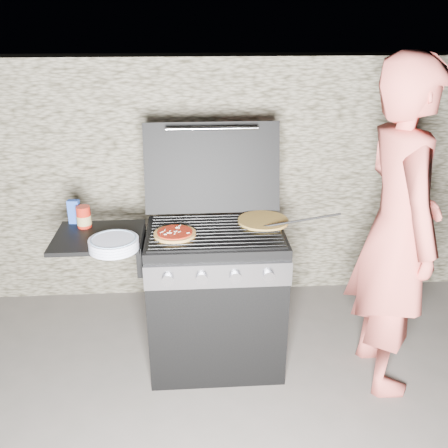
{
  "coord_description": "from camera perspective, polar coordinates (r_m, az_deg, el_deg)",
  "views": [
    {
      "loc": [
        -0.13,
        -2.64,
        2.07
      ],
      "look_at": [
        0.05,
        0.0,
        0.95
      ],
      "focal_mm": 40.0,
      "sensor_mm": 36.0,
      "label": 1
    }
  ],
  "objects": [
    {
      "name": "ground",
      "position": [
        3.36,
        -0.88,
        -15.11
      ],
      "size": [
        50.0,
        50.0,
        0.0
      ],
      "primitive_type": "plane",
      "color": "#5C554F"
    },
    {
      "name": "stone_wall",
      "position": [
        3.87,
        -1.82,
        5.38
      ],
      "size": [
        8.0,
        0.35,
        1.8
      ],
      "primitive_type": "cube",
      "color": "gray",
      "rests_on": "ground"
    },
    {
      "name": "gas_grill",
      "position": [
        3.1,
        -5.61,
        -8.6
      ],
      "size": [
        1.34,
        0.79,
        0.91
      ],
      "primitive_type": null,
      "color": "black",
      "rests_on": "ground"
    },
    {
      "name": "pizza_topped",
      "position": [
        2.83,
        -5.64,
        -1.05
      ],
      "size": [
        0.31,
        0.31,
        0.03
      ],
      "primitive_type": null,
      "rotation": [
        0.0,
        0.0,
        0.4
      ],
      "color": "tan",
      "rests_on": "gas_grill"
    },
    {
      "name": "pizza_plain",
      "position": [
        3.01,
        4.5,
        0.37
      ],
      "size": [
        0.31,
        0.31,
        0.02
      ],
      "primitive_type": "cylinder",
      "rotation": [
        0.0,
        0.0,
        0.0
      ],
      "color": "gold",
      "rests_on": "gas_grill"
    },
    {
      "name": "sauce_jar",
      "position": [
        3.04,
        -15.74,
        0.8
      ],
      "size": [
        0.1,
        0.1,
        0.13
      ],
      "primitive_type": "cylinder",
      "rotation": [
        0.0,
        0.0,
        0.32
      ],
      "color": "#9F1C10",
      "rests_on": "gas_grill"
    },
    {
      "name": "blue_carton",
      "position": [
        3.11,
        -16.75,
        1.36
      ],
      "size": [
        0.07,
        0.05,
        0.14
      ],
      "primitive_type": "cube",
      "rotation": [
        0.0,
        0.0,
        -0.12
      ],
      "color": "#20419D",
      "rests_on": "gas_grill"
    },
    {
      "name": "plate_stack",
      "position": [
        2.73,
        -12.49,
        -2.26
      ],
      "size": [
        0.29,
        0.29,
        0.06
      ],
      "primitive_type": "cylinder",
      "rotation": [
        0.0,
        0.0,
        -0.09
      ],
      "color": "silver",
      "rests_on": "gas_grill"
    },
    {
      "name": "person",
      "position": [
        2.92,
        19.15,
        -0.83
      ],
      "size": [
        0.46,
        0.7,
        1.91
      ],
      "primitive_type": "imported",
      "rotation": [
        0.0,
        0.0,
        1.58
      ],
      "color": "#D6594F",
      "rests_on": "ground"
    },
    {
      "name": "tongs",
      "position": [
        2.93,
        8.42,
        0.43
      ],
      "size": [
        0.5,
        0.04,
        0.1
      ],
      "primitive_type": "cylinder",
      "rotation": [
        0.0,
        1.4,
        -0.05
      ],
      "color": "black",
      "rests_on": "gas_grill"
    }
  ]
}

